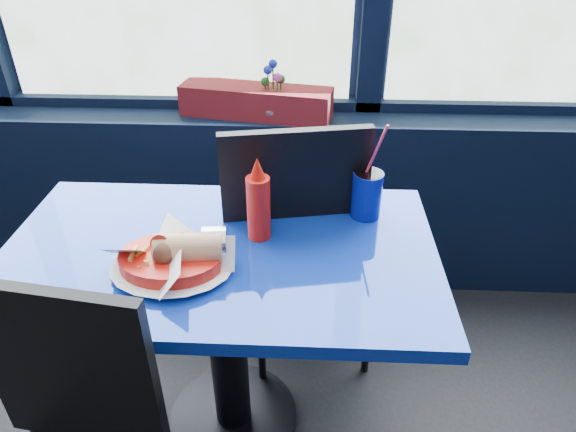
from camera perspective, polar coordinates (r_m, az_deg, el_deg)
The scene contains 8 objects.
window_sill at distance 2.39m, azimuth -10.84°, elevation 2.23°, with size 5.00×0.26×0.80m, color black.
near_table at distance 1.54m, azimuth -7.18°, elevation -9.02°, with size 1.20×0.70×0.75m.
chair_near_back at distance 1.76m, azimuth 1.74°, elevation -2.01°, with size 0.54×0.54×1.03m.
planter_box at distance 2.12m, azimuth -3.58°, elevation 12.58°, with size 0.61×0.15×0.12m, color maroon.
flower_vase at distance 2.08m, azimuth -1.67°, elevation 12.52°, with size 0.15×0.15×0.24m.
food_basket at distance 1.35m, azimuth -12.60°, elevation -4.61°, with size 0.34×0.34×0.10m.
ketchup_bottle at distance 1.41m, azimuth -3.30°, elevation 1.43°, with size 0.07×0.07×0.25m.
soda_cup at distance 1.54m, azimuth 8.74°, elevation 2.49°, with size 0.09×0.09×0.30m.
Camera 1 is at (0.54, 0.87, 1.59)m, focal length 32.00 mm.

